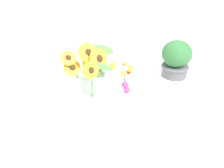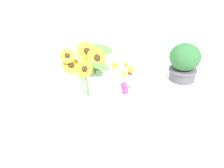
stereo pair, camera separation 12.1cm
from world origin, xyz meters
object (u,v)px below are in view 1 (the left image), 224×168
object	(u,v)px
vase_small_back	(103,79)
mason_jar_sunflowers	(92,89)
vase_bulb_right	(126,87)
serving_tray	(112,107)
vase_small_center	(124,100)
potted_plant	(176,58)

from	to	relation	value
vase_small_back	mason_jar_sunflowers	bearing A→B (deg)	-146.43
vase_bulb_right	serving_tray	bearing A→B (deg)	173.14
vase_small_center	vase_small_back	distance (m)	0.19
vase_small_center	potted_plant	distance (m)	0.50
vase_small_center	vase_small_back	world-z (taller)	vase_small_back
mason_jar_sunflowers	vase_small_back	world-z (taller)	mason_jar_sunflowers
vase_bulb_right	potted_plant	bearing A→B (deg)	-2.53
serving_tray	vase_small_back	distance (m)	0.15
mason_jar_sunflowers	vase_small_center	bearing A→B (deg)	-29.69
vase_bulb_right	potted_plant	world-z (taller)	potted_plant
mason_jar_sunflowers	vase_bulb_right	xyz separation A→B (m)	(0.21, -0.01, -0.08)
potted_plant	vase_small_center	bearing A→B (deg)	-174.79
mason_jar_sunflowers	vase_bulb_right	bearing A→B (deg)	-2.55
mason_jar_sunflowers	potted_plant	distance (m)	0.63
vase_bulb_right	vase_small_back	world-z (taller)	vase_bulb_right
vase_small_center	vase_bulb_right	size ratio (longest dim) A/B	0.80
mason_jar_sunflowers	vase_small_back	xyz separation A→B (m)	(0.17, 0.11, -0.06)
vase_bulb_right	vase_small_back	xyz separation A→B (m)	(-0.04, 0.12, 0.01)
mason_jar_sunflowers	vase_bulb_right	distance (m)	0.23
mason_jar_sunflowers	vase_small_center	world-z (taller)	mason_jar_sunflowers
vase_small_back	vase_small_center	bearing A→B (deg)	-103.11
serving_tray	vase_small_back	size ratio (longest dim) A/B	2.74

